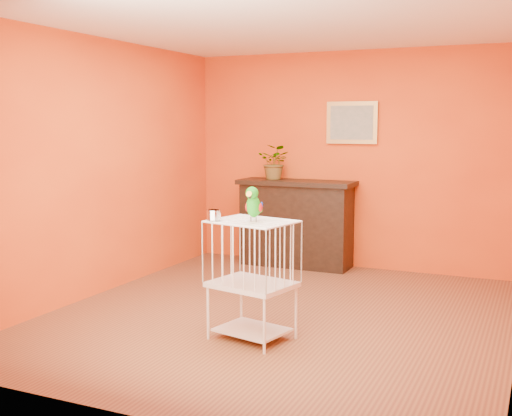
% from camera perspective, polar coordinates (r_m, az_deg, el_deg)
% --- Properties ---
extents(ground, '(4.50, 4.50, 0.00)m').
position_cam_1_polar(ground, '(5.93, 2.24, -9.52)').
color(ground, brown).
rests_on(ground, ground).
extents(room_shell, '(4.50, 4.50, 4.50)m').
position_cam_1_polar(room_shell, '(5.68, 2.32, 5.95)').
color(room_shell, '#E25115').
rests_on(room_shell, ground).
extents(console_cabinet, '(1.42, 0.51, 1.06)m').
position_cam_1_polar(console_cabinet, '(7.86, 3.57, -1.36)').
color(console_cabinet, black).
rests_on(console_cabinet, ground).
extents(potted_plant, '(0.39, 0.43, 0.33)m').
position_cam_1_polar(potted_plant, '(7.96, 1.91, 3.78)').
color(potted_plant, '#26722D').
rests_on(potted_plant, console_cabinet).
extents(framed_picture, '(0.62, 0.04, 0.50)m').
position_cam_1_polar(framed_picture, '(7.78, 8.52, 7.51)').
color(framed_picture, '#BB8B43').
rests_on(framed_picture, room_shell).
extents(birdcage, '(0.72, 0.61, 0.97)m').
position_cam_1_polar(birdcage, '(5.18, -0.35, -6.27)').
color(birdcage, silver).
rests_on(birdcage, ground).
extents(feed_cup, '(0.11, 0.11, 0.08)m').
position_cam_1_polar(feed_cup, '(5.12, -3.78, -0.60)').
color(feed_cup, silver).
rests_on(feed_cup, birdcage).
extents(parrot, '(0.14, 0.25, 0.28)m').
position_cam_1_polar(parrot, '(5.02, -0.23, 0.38)').
color(parrot, '#59544C').
rests_on(parrot, birdcage).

